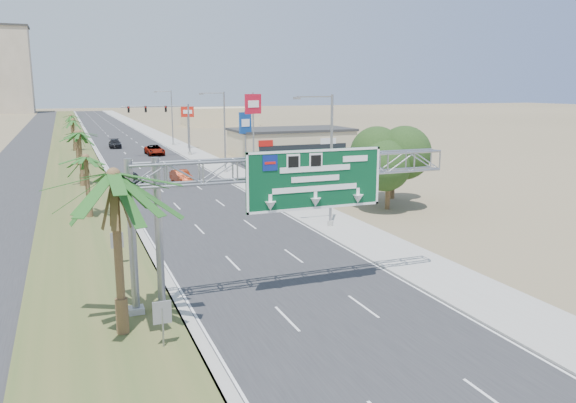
# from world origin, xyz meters

# --- Properties ---
(ground) EXTENTS (600.00, 600.00, 0.00)m
(ground) POSITION_xyz_m (0.00, 0.00, 0.00)
(ground) COLOR #8C7A59
(ground) RESTS_ON ground
(road) EXTENTS (12.00, 300.00, 0.02)m
(road) POSITION_xyz_m (0.00, 110.00, 0.01)
(road) COLOR #28282B
(road) RESTS_ON ground
(sidewalk_right) EXTENTS (4.00, 300.00, 0.10)m
(sidewalk_right) POSITION_xyz_m (8.50, 110.00, 0.05)
(sidewalk_right) COLOR #9E9B93
(sidewalk_right) RESTS_ON ground
(median_grass) EXTENTS (7.00, 300.00, 0.12)m
(median_grass) POSITION_xyz_m (-10.00, 110.00, 0.06)
(median_grass) COLOR #3E5224
(median_grass) RESTS_ON ground
(opposing_road) EXTENTS (8.00, 300.00, 0.02)m
(opposing_road) POSITION_xyz_m (-17.00, 110.00, 0.01)
(opposing_road) COLOR #28282B
(opposing_road) RESTS_ON ground
(sign_gantry) EXTENTS (16.75, 1.24, 7.50)m
(sign_gantry) POSITION_xyz_m (-1.06, 9.93, 6.06)
(sign_gantry) COLOR gray
(sign_gantry) RESTS_ON ground
(palm_near) EXTENTS (5.70, 5.70, 8.35)m
(palm_near) POSITION_xyz_m (-9.20, 8.00, 6.93)
(palm_near) COLOR brown
(palm_near) RESTS_ON ground
(palm_row_b) EXTENTS (3.99, 3.99, 5.95)m
(palm_row_b) POSITION_xyz_m (-9.50, 32.00, 4.90)
(palm_row_b) COLOR brown
(palm_row_b) RESTS_ON ground
(palm_row_c) EXTENTS (3.99, 3.99, 6.75)m
(palm_row_c) POSITION_xyz_m (-9.50, 48.00, 5.66)
(palm_row_c) COLOR brown
(palm_row_c) RESTS_ON ground
(palm_row_d) EXTENTS (3.99, 3.99, 5.45)m
(palm_row_d) POSITION_xyz_m (-9.50, 66.00, 4.42)
(palm_row_d) COLOR brown
(palm_row_d) RESTS_ON ground
(palm_row_e) EXTENTS (3.99, 3.99, 6.15)m
(palm_row_e) POSITION_xyz_m (-9.50, 85.00, 5.09)
(palm_row_e) COLOR brown
(palm_row_e) RESTS_ON ground
(palm_row_f) EXTENTS (3.99, 3.99, 5.75)m
(palm_row_f) POSITION_xyz_m (-9.50, 110.00, 4.71)
(palm_row_f) COLOR brown
(palm_row_f) RESTS_ON ground
(streetlight_near) EXTENTS (3.27, 0.44, 10.00)m
(streetlight_near) POSITION_xyz_m (7.30, 22.00, 4.69)
(streetlight_near) COLOR gray
(streetlight_near) RESTS_ON ground
(streetlight_mid) EXTENTS (3.27, 0.44, 10.00)m
(streetlight_mid) POSITION_xyz_m (7.30, 52.00, 4.69)
(streetlight_mid) COLOR gray
(streetlight_mid) RESTS_ON ground
(streetlight_far) EXTENTS (3.27, 0.44, 10.00)m
(streetlight_far) POSITION_xyz_m (7.30, 88.00, 4.69)
(streetlight_far) COLOR gray
(streetlight_far) RESTS_ON ground
(signal_mast) EXTENTS (10.28, 0.71, 8.00)m
(signal_mast) POSITION_xyz_m (5.17, 71.97, 4.85)
(signal_mast) COLOR gray
(signal_mast) RESTS_ON ground
(store_building) EXTENTS (18.00, 10.00, 4.00)m
(store_building) POSITION_xyz_m (22.00, 66.00, 2.00)
(store_building) COLOR #CABB88
(store_building) RESTS_ON ground
(oak_near) EXTENTS (4.50, 4.50, 6.80)m
(oak_near) POSITION_xyz_m (15.00, 26.00, 4.53)
(oak_near) COLOR brown
(oak_near) RESTS_ON ground
(oak_far) EXTENTS (3.50, 3.50, 5.60)m
(oak_far) POSITION_xyz_m (18.00, 30.00, 3.82)
(oak_far) COLOR brown
(oak_far) RESTS_ON ground
(median_signback_a) EXTENTS (0.75, 0.08, 2.08)m
(median_signback_a) POSITION_xyz_m (-7.80, 6.00, 1.45)
(median_signback_a) COLOR gray
(median_signback_a) RESTS_ON ground
(median_signback_b) EXTENTS (0.75, 0.08, 2.08)m
(median_signback_b) POSITION_xyz_m (-8.50, 18.00, 1.45)
(median_signback_b) COLOR gray
(median_signback_b) RESTS_ON ground
(tower_distant) EXTENTS (20.00, 16.00, 35.00)m
(tower_distant) POSITION_xyz_m (-32.00, 250.00, 17.50)
(tower_distant) COLOR gray
(tower_distant) RESTS_ON ground
(building_distant_right) EXTENTS (20.00, 12.00, 5.00)m
(building_distant_right) POSITION_xyz_m (30.00, 140.00, 2.50)
(building_distant_right) COLOR #CABB88
(building_distant_right) RESTS_ON ground
(car_left_lane) EXTENTS (2.30, 4.74, 1.56)m
(car_left_lane) POSITION_xyz_m (-4.57, 46.06, 0.78)
(car_left_lane) COLOR black
(car_left_lane) RESTS_ON ground
(car_mid_lane) EXTENTS (2.02, 4.50, 1.43)m
(car_mid_lane) POSITION_xyz_m (0.90, 46.60, 0.72)
(car_mid_lane) COLOR #661C09
(car_mid_lane) RESTS_ON ground
(car_right_lane) EXTENTS (2.72, 5.66, 1.56)m
(car_right_lane) POSITION_xyz_m (2.13, 74.58, 0.78)
(car_right_lane) COLOR gray
(car_right_lane) RESTS_ON ground
(car_far) EXTENTS (2.24, 5.18, 1.49)m
(car_far) POSITION_xyz_m (-2.76, 88.12, 0.74)
(car_far) COLOR black
(car_far) RESTS_ON ground
(pole_sign_red_near) EXTENTS (2.34, 1.17, 9.93)m
(pole_sign_red_near) POSITION_xyz_m (10.80, 50.71, 7.88)
(pole_sign_red_near) COLOR gray
(pole_sign_red_near) RESTS_ON ground
(pole_sign_blue) EXTENTS (1.98, 0.99, 7.31)m
(pole_sign_blue) POSITION_xyz_m (12.95, 60.93, 5.34)
(pole_sign_blue) COLOR gray
(pole_sign_blue) RESTS_ON ground
(pole_sign_red_far) EXTENTS (2.14, 1.13, 7.52)m
(pole_sign_red_far) POSITION_xyz_m (9.00, 81.51, 5.90)
(pole_sign_red_far) COLOR gray
(pole_sign_red_far) RESTS_ON ground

